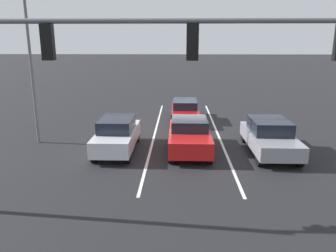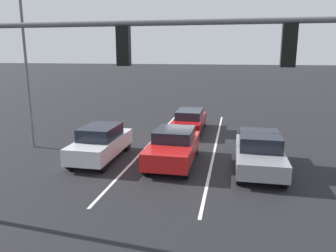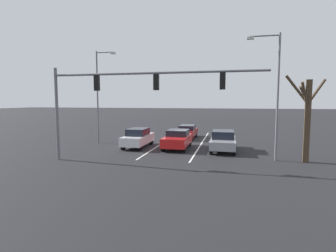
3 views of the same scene
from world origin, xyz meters
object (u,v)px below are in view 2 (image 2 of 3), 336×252
(car_red_midlane_front, at_px, (173,146))
(car_maroon_midlane_second, at_px, (190,120))
(car_gray_leftlane_front, at_px, (259,152))
(street_lamp_right_shoulder, at_px, (29,53))
(traffic_signal_gantry, at_px, (44,64))
(car_silver_rightlane_front, at_px, (101,142))

(car_red_midlane_front, distance_m, car_maroon_midlane_second, 6.13)
(car_gray_leftlane_front, xyz_separation_m, car_red_midlane_front, (3.71, -0.13, -0.02))
(car_gray_leftlane_front, distance_m, street_lamp_right_shoulder, 12.04)
(car_maroon_midlane_second, relative_size, traffic_signal_gantry, 0.35)
(car_gray_leftlane_front, bearing_deg, traffic_signal_gantry, 43.47)
(car_maroon_midlane_second, bearing_deg, car_silver_rightlane_front, 61.97)
(car_gray_leftlane_front, relative_size, car_maroon_midlane_second, 0.98)
(car_red_midlane_front, bearing_deg, street_lamp_right_shoulder, -8.36)
(car_maroon_midlane_second, bearing_deg, car_gray_leftlane_front, 121.38)
(car_gray_leftlane_front, relative_size, street_lamp_right_shoulder, 0.54)
(car_maroon_midlane_second, bearing_deg, car_red_midlane_front, 90.98)
(street_lamp_right_shoulder, bearing_deg, car_silver_rightlane_front, 163.73)
(car_red_midlane_front, relative_size, street_lamp_right_shoulder, 0.51)
(car_gray_leftlane_front, xyz_separation_m, car_silver_rightlane_front, (7.13, -0.03, 0.00))
(street_lamp_right_shoulder, bearing_deg, car_red_midlane_front, 171.64)
(car_silver_rightlane_front, distance_m, street_lamp_right_shoulder, 5.91)
(car_silver_rightlane_front, bearing_deg, car_gray_leftlane_front, 179.73)
(car_silver_rightlane_front, xyz_separation_m, car_maroon_midlane_second, (-3.31, -6.23, -0.08))
(car_gray_leftlane_front, distance_m, car_maroon_midlane_second, 7.33)
(car_silver_rightlane_front, relative_size, street_lamp_right_shoulder, 0.50)
(car_red_midlane_front, relative_size, car_silver_rightlane_front, 1.01)
(car_maroon_midlane_second, height_order, traffic_signal_gantry, traffic_signal_gantry)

